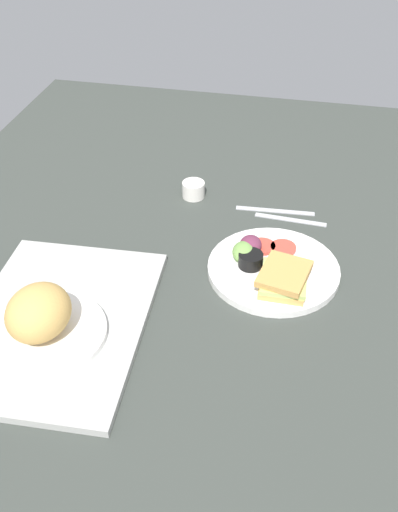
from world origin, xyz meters
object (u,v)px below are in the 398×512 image
Objects in this scene: bread_plate_near at (41,319)px; fork at (291,219)px; serving_tray at (58,322)px; espresso_cup at (193,190)px; plate_with_salad at (271,268)px; knife at (275,210)px.

fork is at bearing -40.13° from bread_plate_near.
serving_tray is at bearing -6.04° from bread_plate_near.
bread_plate_near is (-4.46, 0.47, 4.95)cm from serving_tray.
bread_plate_near is at bearing 163.43° from espresso_cup.
plate_with_salad is 1.46× the size of knife.
bread_plate_near is at bearing 51.11° from knife.
plate_with_salad reaches higher than knife.
fork is at bearing -42.54° from serving_tray.
serving_tray is at bearing 50.88° from fork.
serving_tray is 8.04× the size of espresso_cup.
espresso_cup is at bearing -17.48° from serving_tray.
espresso_cup is at bearing 40.65° from plate_with_salad.
espresso_cup is at bearing -10.00° from knife.
serving_tray is 2.06× the size of bread_plate_near.
fork is (-5.46, -24.84, -1.75)cm from espresso_cup.
knife is at bearing -33.45° from fork.
bread_plate_near is 1.29× the size of fork.
plate_with_salad reaches higher than espresso_cup.
plate_with_salad is 34.43cm from espresso_cup.
knife is (-2.46, -20.84, -1.75)cm from espresso_cup.
plate_with_salad is 20.86cm from fork.
plate_with_salad is (23.41, -38.03, 0.94)cm from serving_tray.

